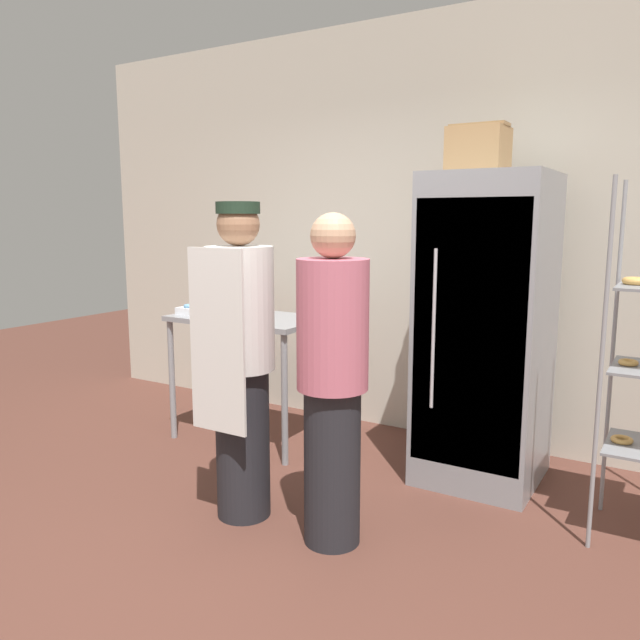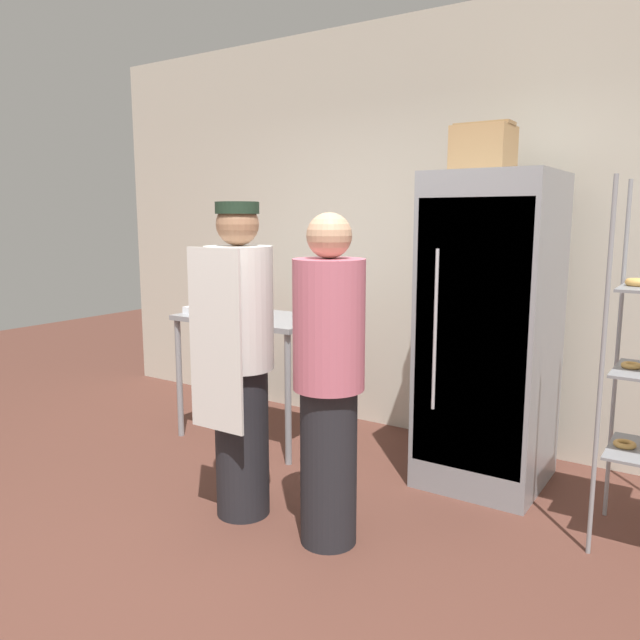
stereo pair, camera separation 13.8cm
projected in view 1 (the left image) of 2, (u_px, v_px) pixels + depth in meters
ground_plane at (256, 562)px, 2.98m from camera, size 14.00×14.00×0.00m
back_wall at (432, 231)px, 4.59m from camera, size 6.40×0.12×3.06m
refrigerator at (486, 331)px, 3.82m from camera, size 0.70×0.77×1.89m
prep_counter at (248, 332)px, 4.52m from camera, size 1.09×0.63×0.92m
donut_box at (198, 308)px, 4.60m from camera, size 0.28×0.19×0.23m
blender_pitcher at (248, 295)px, 4.75m from camera, size 0.12×0.12×0.28m
cardboard_storage_box at (478, 150)px, 3.80m from camera, size 0.34×0.30×0.30m
person_baker at (240, 358)px, 3.32m from camera, size 0.36×0.38×1.71m
person_customer at (332, 380)px, 3.05m from camera, size 0.35×0.35×1.65m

